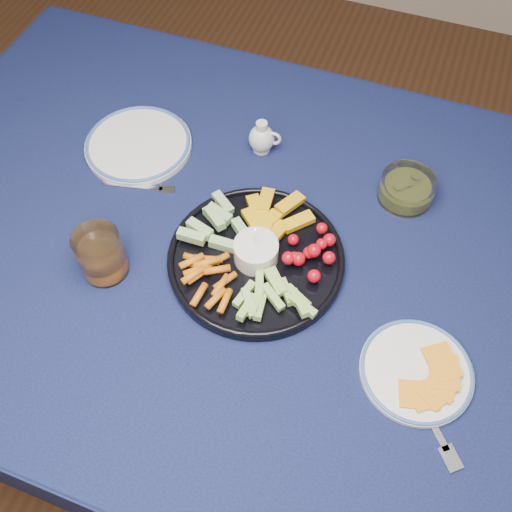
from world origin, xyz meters
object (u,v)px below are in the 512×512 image
(creamer_pitcher, at_px, (262,138))
(pickle_bowl, at_px, (406,190))
(dining_table, at_px, (275,273))
(side_plate_extra, at_px, (138,144))
(juice_tumbler, at_px, (102,256))
(crudite_platter, at_px, (255,256))
(cheese_plate, at_px, (417,370))

(creamer_pitcher, bearing_deg, pickle_bowl, -4.30)
(dining_table, height_order, pickle_bowl, pickle_bowl)
(creamer_pitcher, height_order, side_plate_extra, creamer_pitcher)
(juice_tumbler, xyz_separation_m, side_plate_extra, (-0.09, 0.30, -0.03))
(crudite_platter, relative_size, side_plate_extra, 1.45)
(crudite_platter, height_order, pickle_bowl, crudite_platter)
(pickle_bowl, height_order, side_plate_extra, pickle_bowl)
(juice_tumbler, bearing_deg, crudite_platter, 23.74)
(dining_table, bearing_deg, juice_tumbler, -151.51)
(creamer_pitcher, height_order, pickle_bowl, creamer_pitcher)
(pickle_bowl, relative_size, cheese_plate, 0.59)
(crudite_platter, bearing_deg, creamer_pitcher, 107.52)
(crudite_platter, bearing_deg, dining_table, 55.39)
(dining_table, height_order, creamer_pitcher, creamer_pitcher)
(dining_table, height_order, juice_tumbler, juice_tumbler)
(dining_table, bearing_deg, cheese_plate, -27.27)
(dining_table, bearing_deg, creamer_pitcher, 116.32)
(juice_tumbler, bearing_deg, pickle_bowl, 37.01)
(creamer_pitcher, bearing_deg, side_plate_extra, -160.64)
(dining_table, relative_size, juice_tumbler, 16.53)
(dining_table, height_order, side_plate_extra, side_plate_extra)
(cheese_plate, xyz_separation_m, juice_tumbler, (-0.58, 0.00, 0.03))
(pickle_bowl, distance_m, side_plate_extra, 0.57)
(crudite_platter, distance_m, side_plate_extra, 0.39)
(dining_table, xyz_separation_m, side_plate_extra, (-0.37, 0.15, 0.10))
(creamer_pitcher, relative_size, juice_tumbler, 0.76)
(dining_table, relative_size, creamer_pitcher, 21.77)
(crudite_platter, height_order, side_plate_extra, crudite_platter)
(creamer_pitcher, relative_size, side_plate_extra, 0.33)
(cheese_plate, bearing_deg, dining_table, 152.73)
(cheese_plate, bearing_deg, pickle_bowl, 105.19)
(dining_table, xyz_separation_m, pickle_bowl, (0.20, 0.21, 0.11))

